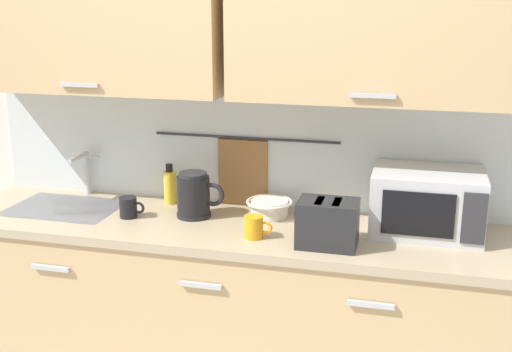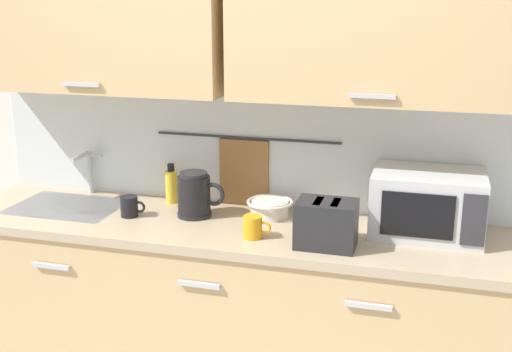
# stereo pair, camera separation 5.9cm
# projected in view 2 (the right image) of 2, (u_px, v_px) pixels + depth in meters

# --- Properties ---
(counter_unit) EXTENTS (2.53, 0.64, 0.90)m
(counter_unit) POSITION_uv_depth(u_px,v_px,m) (222.00, 312.00, 2.99)
(counter_unit) COLOR tan
(counter_unit) RESTS_ON ground
(back_wall_assembly) EXTENTS (3.70, 0.41, 2.50)m
(back_wall_assembly) POSITION_uv_depth(u_px,v_px,m) (237.00, 77.00, 2.92)
(back_wall_assembly) COLOR silver
(back_wall_assembly) RESTS_ON ground
(sink_faucet) EXTENTS (0.09, 0.17, 0.22)m
(sink_faucet) POSITION_uv_depth(u_px,v_px,m) (88.00, 167.00, 3.25)
(sink_faucet) COLOR #B2B5BA
(sink_faucet) RESTS_ON counter_unit
(microwave) EXTENTS (0.46, 0.35, 0.27)m
(microwave) POSITION_uv_depth(u_px,v_px,m) (427.00, 203.00, 2.71)
(microwave) COLOR silver
(microwave) RESTS_ON counter_unit
(electric_kettle) EXTENTS (0.23, 0.16, 0.21)m
(electric_kettle) POSITION_uv_depth(u_px,v_px,m) (195.00, 195.00, 2.93)
(electric_kettle) COLOR black
(electric_kettle) RESTS_ON counter_unit
(dish_soap_bottle) EXTENTS (0.06, 0.06, 0.20)m
(dish_soap_bottle) POSITION_uv_depth(u_px,v_px,m) (172.00, 186.00, 3.13)
(dish_soap_bottle) COLOR yellow
(dish_soap_bottle) RESTS_ON counter_unit
(mug_near_sink) EXTENTS (0.12, 0.08, 0.09)m
(mug_near_sink) POSITION_uv_depth(u_px,v_px,m) (130.00, 206.00, 2.94)
(mug_near_sink) COLOR black
(mug_near_sink) RESTS_ON counter_unit
(mixing_bowl) EXTENTS (0.21, 0.21, 0.08)m
(mixing_bowl) POSITION_uv_depth(u_px,v_px,m) (270.00, 207.00, 2.94)
(mixing_bowl) COLOR silver
(mixing_bowl) RESTS_ON counter_unit
(toaster) EXTENTS (0.26, 0.17, 0.19)m
(toaster) POSITION_uv_depth(u_px,v_px,m) (326.00, 224.00, 2.58)
(toaster) COLOR #232326
(toaster) RESTS_ON counter_unit
(mug_by_kettle) EXTENTS (0.12, 0.08, 0.09)m
(mug_by_kettle) POSITION_uv_depth(u_px,v_px,m) (253.00, 227.00, 2.68)
(mug_by_kettle) COLOR orange
(mug_by_kettle) RESTS_ON counter_unit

